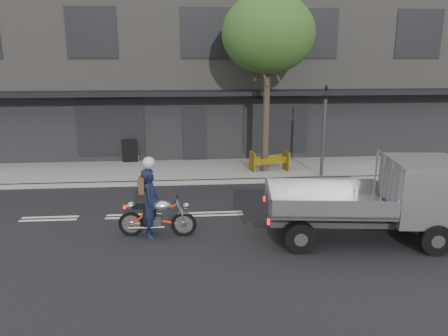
% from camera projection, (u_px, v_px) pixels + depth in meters
% --- Properties ---
extents(ground, '(80.00, 80.00, 0.00)m').
position_uv_depth(ground, '(216.00, 214.00, 12.92)').
color(ground, black).
rests_on(ground, ground).
extents(sidewalk, '(32.00, 3.20, 0.15)m').
position_uv_depth(sidewalk, '(208.00, 170.00, 17.43)').
color(sidewalk, gray).
rests_on(sidewalk, ground).
extents(kerb, '(32.00, 0.20, 0.15)m').
position_uv_depth(kerb, '(210.00, 182.00, 15.89)').
color(kerb, gray).
rests_on(kerb, ground).
extents(building_main, '(26.00, 10.00, 8.00)m').
position_uv_depth(building_main, '(201.00, 65.00, 22.80)').
color(building_main, slate).
rests_on(building_main, ground).
extents(street_tree, '(3.40, 3.40, 6.74)m').
position_uv_depth(street_tree, '(268.00, 34.00, 15.80)').
color(street_tree, '#382B21').
rests_on(street_tree, ground).
extents(traffic_light_pole, '(0.12, 0.12, 3.50)m').
position_uv_depth(traffic_light_pole, '(323.00, 136.00, 16.07)').
color(traffic_light_pole, '#2D2D30').
rests_on(traffic_light_pole, ground).
extents(motorcycle, '(2.04, 0.59, 1.05)m').
position_uv_depth(motorcycle, '(157.00, 216.00, 11.25)').
color(motorcycle, black).
rests_on(motorcycle, ground).
extents(rider, '(0.49, 0.70, 1.81)m').
position_uv_depth(rider, '(151.00, 203.00, 11.14)').
color(rider, '#121832').
rests_on(rider, ground).
extents(flatbed_ute, '(4.88, 2.42, 2.18)m').
position_uv_depth(flatbed_ute, '(405.00, 193.00, 10.84)').
color(flatbed_ute, black).
rests_on(flatbed_ute, ground).
extents(construction_barrier, '(1.54, 0.97, 0.81)m').
position_uv_depth(construction_barrier, '(270.00, 162.00, 16.82)').
color(construction_barrier, gold).
rests_on(construction_barrier, sidewalk).
extents(sandwich_board, '(0.67, 0.47, 1.02)m').
position_uv_depth(sandwich_board, '(130.00, 151.00, 18.26)').
color(sandwich_board, black).
rests_on(sandwich_board, sidewalk).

